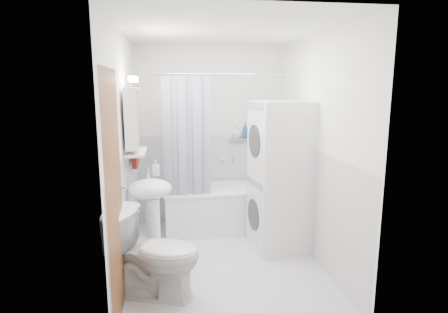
{
  "coord_description": "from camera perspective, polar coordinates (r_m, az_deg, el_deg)",
  "views": [
    {
      "loc": [
        -0.53,
        -3.76,
        1.87
      ],
      "look_at": [
        0.02,
        0.15,
        1.12
      ],
      "focal_mm": 30.0,
      "sensor_mm": 36.0,
      "label": 1
    }
  ],
  "objects": [
    {
      "name": "floor",
      "position": [
        4.23,
        -0.01,
        -15.47
      ],
      "size": [
        2.6,
        2.6,
        0.0
      ],
      "primitive_type": "plane",
      "color": "silver",
      "rests_on": "ground"
    },
    {
      "name": "room_walls",
      "position": [
        3.81,
        -0.01,
        5.01
      ],
      "size": [
        2.6,
        2.6,
        2.6
      ],
      "color": "white",
      "rests_on": "ground"
    },
    {
      "name": "wainscot",
      "position": [
        4.28,
        -0.56,
        -6.5
      ],
      "size": [
        1.98,
        2.58,
        2.58
      ],
      "color": "white",
      "rests_on": "ground"
    },
    {
      "name": "door",
      "position": [
        3.35,
        -15.01,
        -4.65
      ],
      "size": [
        0.05,
        2.0,
        2.0
      ],
      "color": "brown",
      "rests_on": "ground"
    },
    {
      "name": "bathtub",
      "position": [
        4.97,
        -0.35,
        -7.52
      ],
      "size": [
        1.48,
        0.7,
        0.56
      ],
      "color": "white",
      "rests_on": "ground"
    },
    {
      "name": "tub_spout",
      "position": [
        5.17,
        1.35,
        -0.23
      ],
      "size": [
        0.04,
        0.12,
        0.04
      ],
      "primitive_type": "cylinder",
      "rotation": [
        1.57,
        0.0,
        0.0
      ],
      "color": "silver",
      "rests_on": "room_walls"
    },
    {
      "name": "curtain_rod",
      "position": [
        4.43,
        0.14,
        12.45
      ],
      "size": [
        1.66,
        0.02,
        0.02
      ],
      "primitive_type": "cylinder",
      "rotation": [
        0.0,
        1.57,
        0.0
      ],
      "color": "silver",
      "rests_on": "room_walls"
    },
    {
      "name": "shower_curtain",
      "position": [
        4.43,
        -5.69,
        2.68
      ],
      "size": [
        0.55,
        0.02,
        1.45
      ],
      "color": "#161E4E",
      "rests_on": "curtain_rod"
    },
    {
      "name": "sink",
      "position": [
        3.88,
        -11.05,
        -6.93
      ],
      "size": [
        0.44,
        0.37,
        1.04
      ],
      "color": "white",
      "rests_on": "ground"
    },
    {
      "name": "medicine_cabinet",
      "position": [
        3.89,
        -13.62,
        5.98
      ],
      "size": [
        0.13,
        0.5,
        0.71
      ],
      "color": "white",
      "rests_on": "room_walls"
    },
    {
      "name": "shelf",
      "position": [
        3.93,
        -13.18,
        0.68
      ],
      "size": [
        0.18,
        0.54,
        0.02
      ],
      "primitive_type": "cube",
      "color": "silver",
      "rests_on": "room_walls"
    },
    {
      "name": "shower_caddy",
      "position": [
        5.12,
        1.93,
        2.68
      ],
      "size": [
        0.22,
        0.06,
        0.02
      ],
      "primitive_type": "cube",
      "color": "silver",
      "rests_on": "room_walls"
    },
    {
      "name": "towel",
      "position": [
        4.29,
        -13.51,
        4.65
      ],
      "size": [
        0.07,
        0.38,
        0.9
      ],
      "color": "maroon",
      "rests_on": "room_walls"
    },
    {
      "name": "washer_dryer",
      "position": [
        4.29,
        8.54,
        -3.07
      ],
      "size": [
        0.67,
        0.66,
        1.7
      ],
      "rotation": [
        0.0,
        0.0,
        0.11
      ],
      "color": "white",
      "rests_on": "ground"
    },
    {
      "name": "toilet",
      "position": [
        3.49,
        -10.42,
        -14.38
      ],
      "size": [
        0.91,
        0.68,
        0.79
      ],
      "primitive_type": "imported",
      "rotation": [
        0.0,
        0.0,
        1.25
      ],
      "color": "white",
      "rests_on": "ground"
    },
    {
      "name": "soap_pump",
      "position": [
        4.11,
        -10.35,
        -2.33
      ],
      "size": [
        0.08,
        0.17,
        0.08
      ],
      "primitive_type": "imported",
      "color": "gray",
      "rests_on": "sink"
    },
    {
      "name": "shelf_bottle",
      "position": [
        3.78,
        -13.4,
        1.0
      ],
      "size": [
        0.07,
        0.18,
        0.07
      ],
      "primitive_type": "imported",
      "color": "gray",
      "rests_on": "shelf"
    },
    {
      "name": "shelf_cup",
      "position": [
        4.04,
        -13.07,
        1.85
      ],
      "size": [
        0.1,
        0.09,
        0.1
      ],
      "primitive_type": "imported",
      "color": "gray",
      "rests_on": "shelf"
    },
    {
      "name": "shampoo_a",
      "position": [
        5.11,
        1.93,
        3.52
      ],
      "size": [
        0.13,
        0.17,
        0.13
      ],
      "primitive_type": "imported",
      "color": "gray",
      "rests_on": "shower_caddy"
    },
    {
      "name": "shampoo_b",
      "position": [
        5.14,
        3.25,
        3.26
      ],
      "size": [
        0.08,
        0.21,
        0.08
      ],
      "primitive_type": "imported",
      "color": "#204F83",
      "rests_on": "shower_caddy"
    }
  ]
}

